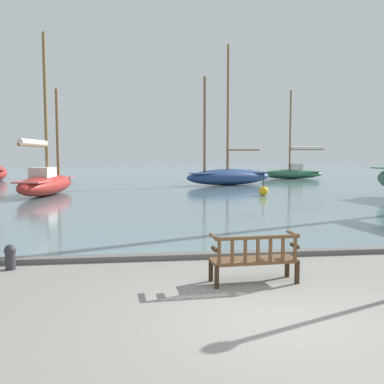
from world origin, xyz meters
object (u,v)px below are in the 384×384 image
park_bench (254,258)px  channel_buoy (263,191)px  sailboat_far_starboard (46,181)px  mooring_bollard (10,256)px  sailboat_centre_channel (229,175)px  sailboat_nearest_starboard (292,172)px

park_bench → channel_buoy: size_ratio=1.33×
sailboat_far_starboard → channel_buoy: 12.49m
park_bench → mooring_bollard: bearing=161.9°
sailboat_centre_channel → channel_buoy: bearing=-89.5°
park_bench → sailboat_centre_channel: 25.14m
park_bench → mooring_bollard: park_bench is taller
sailboat_far_starboard → mooring_bollard: size_ratio=17.60×
park_bench → sailboat_far_starboard: 19.37m
sailboat_nearest_starboard → park_bench: bearing=-111.5°
mooring_bollard → sailboat_centre_channel: bearing=67.3°
sailboat_far_starboard → mooring_bollard: bearing=-81.0°
sailboat_nearest_starboard → mooring_bollard: sailboat_nearest_starboard is taller
sailboat_far_starboard → channel_buoy: bearing=-9.4°
channel_buoy → sailboat_centre_channel: bearing=90.5°
channel_buoy → sailboat_far_starboard: bearing=170.6°
mooring_bollard → sailboat_far_starboard: bearing=99.0°
park_bench → sailboat_nearest_starboard: size_ratio=0.19×
sailboat_far_starboard → park_bench: bearing=-67.7°
park_bench → mooring_bollard: (-4.77, 1.56, -0.18)m
park_bench → sailboat_far_starboard: size_ratio=0.18×
sailboat_far_starboard → sailboat_nearest_starboard: bearing=36.1°
sailboat_centre_channel → sailboat_nearest_starboard: bearing=45.0°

